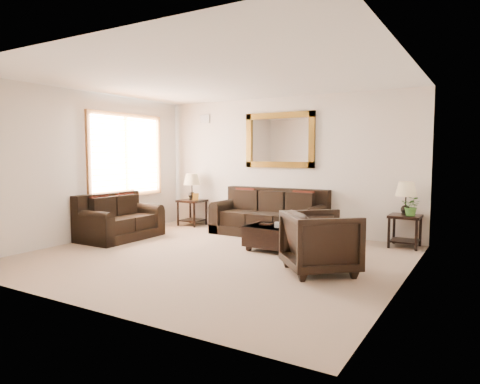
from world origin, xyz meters
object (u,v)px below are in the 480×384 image
Objects in this scene: end_table_left at (192,192)px; coffee_table at (282,236)px; armchair at (320,239)px; end_table_right at (406,205)px; loveseat at (118,222)px; sofa at (270,218)px.

end_table_left is 3.16m from coffee_table.
end_table_right is at bearing -57.52° from armchair.
loveseat is 4.08m from armchair.
coffee_table is at bearing 7.34° from armchair.
sofa is at bearing 127.41° from coffee_table.
coffee_table is (-1.64, -1.36, -0.47)m from end_table_right.
sofa reaches higher than loveseat.
end_table_left is at bearing 176.23° from sofa.
end_table_right is 2.18m from coffee_table.
loveseat is 3.15m from coffee_table.
end_table_right reaches higher than coffee_table.
end_table_right is at bearing 0.11° from end_table_left.
end_table_left is (-1.99, 0.13, 0.42)m from sofa.
armchair is (1.79, -2.09, 0.12)m from sofa.
sofa is 1.97× the size of end_table_right.
loveseat is 1.30× the size of end_table_left.
end_table_left reaches higher than coffee_table.
armchair is at bearing -107.01° from end_table_right.
end_table_right reaches higher than sofa.
loveseat is at bearing 45.02° from armchair.
end_table_right is 1.23× the size of armchair.
sofa is 1.80× the size of coffee_table.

